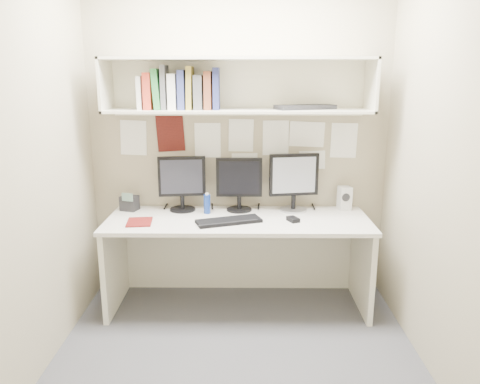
{
  "coord_description": "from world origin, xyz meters",
  "views": [
    {
      "loc": [
        0.05,
        -2.77,
        1.79
      ],
      "look_at": [
        0.02,
        0.35,
        1.01
      ],
      "focal_mm": 35.0,
      "sensor_mm": 36.0,
      "label": 1
    }
  ],
  "objects_px": {
    "monitor_right": "(294,180)",
    "monitor_center": "(239,182)",
    "desk": "(238,262)",
    "speaker": "(344,198)",
    "keyboard": "(229,221)",
    "maroon_notebook": "(139,222)",
    "monitor_left": "(182,181)",
    "desk_phone": "(129,203)"
  },
  "relations": [
    {
      "from": "monitor_left",
      "to": "keyboard",
      "type": "distance_m",
      "value": 0.56
    },
    {
      "from": "monitor_center",
      "to": "maroon_notebook",
      "type": "bearing_deg",
      "value": -155.11
    },
    {
      "from": "monitor_center",
      "to": "monitor_right",
      "type": "distance_m",
      "value": 0.44
    },
    {
      "from": "speaker",
      "to": "desk",
      "type": "bearing_deg",
      "value": -175.01
    },
    {
      "from": "speaker",
      "to": "maroon_notebook",
      "type": "distance_m",
      "value": 1.63
    },
    {
      "from": "monitor_center",
      "to": "monitor_left",
      "type": "bearing_deg",
      "value": 179.93
    },
    {
      "from": "desk",
      "to": "desk_phone",
      "type": "bearing_deg",
      "value": 166.58
    },
    {
      "from": "monitor_right",
      "to": "keyboard",
      "type": "relative_size",
      "value": 0.97
    },
    {
      "from": "desk",
      "to": "maroon_notebook",
      "type": "xyz_separation_m",
      "value": [
        -0.73,
        -0.12,
        0.37
      ]
    },
    {
      "from": "desk_phone",
      "to": "monitor_left",
      "type": "bearing_deg",
      "value": 18.98
    },
    {
      "from": "monitor_left",
      "to": "monitor_right",
      "type": "relative_size",
      "value": 0.95
    },
    {
      "from": "monitor_left",
      "to": "speaker",
      "type": "xyz_separation_m",
      "value": [
        1.31,
        0.03,
        -0.15
      ]
    },
    {
      "from": "desk",
      "to": "keyboard",
      "type": "distance_m",
      "value": 0.4
    },
    {
      "from": "maroon_notebook",
      "to": "keyboard",
      "type": "bearing_deg",
      "value": -5.4
    },
    {
      "from": "monitor_center",
      "to": "maroon_notebook",
      "type": "relative_size",
      "value": 1.96
    },
    {
      "from": "monitor_right",
      "to": "monitor_left",
      "type": "bearing_deg",
      "value": 170.51
    },
    {
      "from": "desk",
      "to": "speaker",
      "type": "xyz_separation_m",
      "value": [
        0.86,
        0.25,
        0.46
      ]
    },
    {
      "from": "desk_phone",
      "to": "keyboard",
      "type": "bearing_deg",
      "value": -3.84
    },
    {
      "from": "desk",
      "to": "maroon_notebook",
      "type": "height_order",
      "value": "maroon_notebook"
    },
    {
      "from": "monitor_left",
      "to": "speaker",
      "type": "relative_size",
      "value": 2.3
    },
    {
      "from": "monitor_right",
      "to": "keyboard",
      "type": "xyz_separation_m",
      "value": [
        -0.51,
        -0.33,
        -0.24
      ]
    },
    {
      "from": "monitor_left",
      "to": "monitor_center",
      "type": "relative_size",
      "value": 1.03
    },
    {
      "from": "monitor_center",
      "to": "speaker",
      "type": "relative_size",
      "value": 2.25
    },
    {
      "from": "monitor_left",
      "to": "monitor_center",
      "type": "xyz_separation_m",
      "value": [
        0.46,
        0.0,
        -0.01
      ]
    },
    {
      "from": "monitor_center",
      "to": "maroon_notebook",
      "type": "xyz_separation_m",
      "value": [
        -0.74,
        -0.34,
        -0.23
      ]
    },
    {
      "from": "monitor_left",
      "to": "maroon_notebook",
      "type": "distance_m",
      "value": 0.5
    },
    {
      "from": "desk",
      "to": "monitor_right",
      "type": "xyz_separation_m",
      "value": [
        0.44,
        0.22,
        0.62
      ]
    },
    {
      "from": "desk",
      "to": "keyboard",
      "type": "bearing_deg",
      "value": -121.18
    },
    {
      "from": "desk",
      "to": "monitor_left",
      "type": "relative_size",
      "value": 4.57
    },
    {
      "from": "monitor_left",
      "to": "monitor_right",
      "type": "xyz_separation_m",
      "value": [
        0.89,
        -0.0,
        0.01
      ]
    },
    {
      "from": "monitor_center",
      "to": "speaker",
      "type": "height_order",
      "value": "monitor_center"
    },
    {
      "from": "monitor_center",
      "to": "desk_phone",
      "type": "height_order",
      "value": "monitor_center"
    },
    {
      "from": "monitor_center",
      "to": "desk_phone",
      "type": "xyz_separation_m",
      "value": [
        -0.89,
        -0.01,
        -0.18
      ]
    },
    {
      "from": "desk",
      "to": "maroon_notebook",
      "type": "bearing_deg",
      "value": -170.42
    },
    {
      "from": "monitor_center",
      "to": "speaker",
      "type": "xyz_separation_m",
      "value": [
        0.85,
        0.03,
        -0.14
      ]
    },
    {
      "from": "monitor_left",
      "to": "keyboard",
      "type": "height_order",
      "value": "monitor_left"
    },
    {
      "from": "monitor_center",
      "to": "monitor_right",
      "type": "xyz_separation_m",
      "value": [
        0.44,
        -0.0,
        0.02
      ]
    },
    {
      "from": "speaker",
      "to": "desk_phone",
      "type": "height_order",
      "value": "speaker"
    },
    {
      "from": "desk",
      "to": "speaker",
      "type": "height_order",
      "value": "speaker"
    },
    {
      "from": "keyboard",
      "to": "desk_phone",
      "type": "xyz_separation_m",
      "value": [
        -0.81,
        0.32,
        0.05
      ]
    },
    {
      "from": "monitor_right",
      "to": "monitor_center",
      "type": "bearing_deg",
      "value": 170.5
    },
    {
      "from": "keyboard",
      "to": "monitor_center",
      "type": "bearing_deg",
      "value": 57.9
    }
  ]
}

